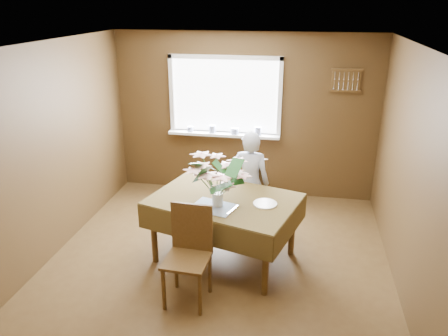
% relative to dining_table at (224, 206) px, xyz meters
% --- Properties ---
extents(floor, '(4.50, 4.50, 0.00)m').
position_rel_dining_table_xyz_m(floor, '(-0.05, -0.26, -0.69)').
color(floor, '#4B3419').
rests_on(floor, ground).
extents(ceiling, '(4.50, 4.50, 0.00)m').
position_rel_dining_table_xyz_m(ceiling, '(-0.05, -0.26, 1.81)').
color(ceiling, white).
rests_on(ceiling, wall_back).
extents(wall_back, '(4.00, 0.00, 4.00)m').
position_rel_dining_table_xyz_m(wall_back, '(-0.05, 1.99, 0.56)').
color(wall_back, brown).
rests_on(wall_back, floor).
extents(wall_front, '(4.00, 0.00, 4.00)m').
position_rel_dining_table_xyz_m(wall_front, '(-0.05, -2.51, 0.56)').
color(wall_front, brown).
rests_on(wall_front, floor).
extents(wall_left, '(0.00, 4.50, 4.50)m').
position_rel_dining_table_xyz_m(wall_left, '(-2.05, -0.26, 0.56)').
color(wall_left, brown).
rests_on(wall_left, floor).
extents(wall_right, '(0.00, 4.50, 4.50)m').
position_rel_dining_table_xyz_m(wall_right, '(1.95, -0.26, 0.56)').
color(wall_right, brown).
rests_on(wall_right, floor).
extents(window_assembly, '(1.72, 0.20, 1.22)m').
position_rel_dining_table_xyz_m(window_assembly, '(-0.35, 1.94, 0.67)').
color(window_assembly, white).
rests_on(window_assembly, wall_back).
extents(spoon_rack, '(0.44, 0.05, 0.33)m').
position_rel_dining_table_xyz_m(spoon_rack, '(1.40, 1.95, 1.16)').
color(spoon_rack, brown).
rests_on(spoon_rack, wall_back).
extents(dining_table, '(1.87, 1.52, 0.80)m').
position_rel_dining_table_xyz_m(dining_table, '(0.00, 0.00, 0.00)').
color(dining_table, brown).
rests_on(dining_table, floor).
extents(chair_far, '(0.47, 0.47, 1.03)m').
position_rel_dining_table_xyz_m(chair_far, '(0.20, 0.86, -0.14)').
color(chair_far, brown).
rests_on(chair_far, floor).
extents(chair_near, '(0.46, 0.46, 1.02)m').
position_rel_dining_table_xyz_m(chair_near, '(-0.22, -0.77, -0.14)').
color(chair_near, brown).
rests_on(chair_near, floor).
extents(seated_woman, '(0.53, 0.37, 1.40)m').
position_rel_dining_table_xyz_m(seated_woman, '(0.21, 0.72, 0.00)').
color(seated_woman, white).
rests_on(seated_woman, floor).
extents(flower_bouquet, '(0.62, 0.62, 0.53)m').
position_rel_dining_table_xyz_m(flower_bouquet, '(-0.03, -0.20, 0.44)').
color(flower_bouquet, white).
rests_on(flower_bouquet, dining_table).
extents(side_plate, '(0.32, 0.32, 0.01)m').
position_rel_dining_table_xyz_m(side_plate, '(0.48, -0.07, 0.10)').
color(side_plate, white).
rests_on(side_plate, dining_table).
extents(table_knife, '(0.10, 0.24, 0.00)m').
position_rel_dining_table_xyz_m(table_knife, '(0.15, -0.28, 0.11)').
color(table_knife, silver).
rests_on(table_knife, dining_table).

